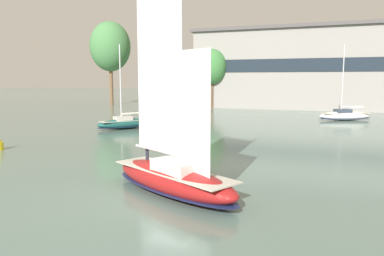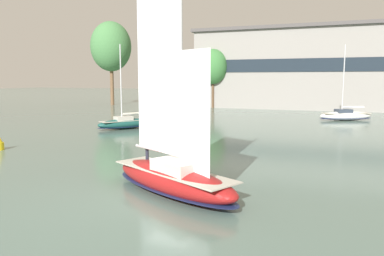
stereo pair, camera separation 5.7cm
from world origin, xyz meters
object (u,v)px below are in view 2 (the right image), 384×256
object	(u,v)px
sailboat_moored_near_marina	(126,123)
tree_shore_center	(213,67)
tree_shore_left	(111,47)
sailboat_main	(173,175)
sailboat_moored_mid_channel	(346,115)

from	to	relation	value
sailboat_moored_near_marina	tree_shore_center	bearing A→B (deg)	90.57
tree_shore_left	sailboat_main	bearing A→B (deg)	-54.30
tree_shore_center	sailboat_moored_mid_channel	xyz separation A→B (m)	(26.76, -16.29, -8.14)
tree_shore_left	sailboat_moored_near_marina	distance (m)	47.61
tree_shore_center	sailboat_moored_near_marina	world-z (taller)	tree_shore_center
tree_shore_left	sailboat_moored_near_marina	size ratio (longest dim) A/B	1.89
sailboat_moored_mid_channel	sailboat_main	bearing A→B (deg)	-102.49
tree_shore_left	tree_shore_center	size ratio (longest dim) A/B	1.57
tree_shore_left	sailboat_moored_mid_channel	size ratio (longest dim) A/B	1.75
tree_shore_left	tree_shore_center	xyz separation A→B (m)	(26.07, -0.46, -5.09)
sailboat_main	sailboat_moored_near_marina	distance (m)	28.35
tree_shore_left	tree_shore_center	world-z (taller)	tree_shore_left
tree_shore_left	sailboat_moored_near_marina	bearing A→B (deg)	-54.67
sailboat_main	sailboat_moored_mid_channel	distance (m)	44.44
sailboat_moored_near_marina	sailboat_moored_mid_channel	bearing A→B (deg)	37.90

